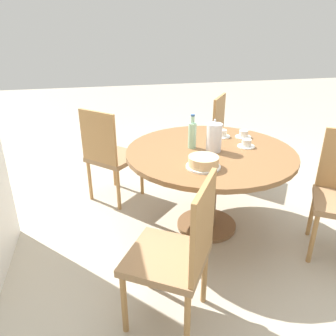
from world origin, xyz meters
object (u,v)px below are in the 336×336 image
object	(u,v)px
water_bottle	(192,134)
cup_a	(243,134)
chair_d	(178,252)
cup_c	(222,134)
chair_c	(110,154)
cake_main	(203,162)
cup_b	(246,144)
coffee_pot	(214,137)
chair_b	(230,138)

from	to	relation	value
water_bottle	cup_a	size ratio (longest dim) A/B	1.97
chair_d	cup_c	world-z (taller)	chair_d
cup_c	chair_c	bearing A→B (deg)	68.87
cake_main	cup_b	bearing A→B (deg)	-55.82
cake_main	coffee_pot	bearing A→B (deg)	-31.57
cake_main	cup_b	distance (m)	0.56
chair_d	water_bottle	bearing A→B (deg)	-167.72
cup_a	chair_c	bearing A→B (deg)	69.52
cup_a	water_bottle	bearing A→B (deg)	106.62
coffee_pot	cup_c	size ratio (longest dim) A/B	1.86
cup_a	cup_c	size ratio (longest dim) A/B	1.00
chair_b	cup_b	size ratio (longest dim) A/B	6.70
water_bottle	cup_c	world-z (taller)	water_bottle
cup_b	cup_a	bearing A→B (deg)	-18.96
chair_b	coffee_pot	distance (m)	1.06
water_bottle	cup_a	xyz separation A→B (m)	(0.15, -0.51, -0.08)
cake_main	cup_c	size ratio (longest dim) A/B	1.75
water_bottle	cake_main	distance (m)	0.39
coffee_pot	cup_c	world-z (taller)	coffee_pot
coffee_pot	cup_a	distance (m)	0.45
chair_c	coffee_pot	bearing A→B (deg)	-176.57
cake_main	cup_a	world-z (taller)	cake_main
cup_b	chair_d	bearing A→B (deg)	138.64
chair_b	cup_a	size ratio (longest dim) A/B	6.70
water_bottle	cup_b	world-z (taller)	water_bottle
coffee_pot	cup_a	size ratio (longest dim) A/B	1.86
coffee_pot	water_bottle	bearing A→B (deg)	53.87
chair_d	cup_a	size ratio (longest dim) A/B	6.70
coffee_pot	water_bottle	world-z (taller)	water_bottle
chair_c	cup_b	bearing A→B (deg)	-166.73
chair_d	cup_a	world-z (taller)	chair_d
chair_c	chair_d	xyz separation A→B (m)	(-1.53, -0.28, 0.00)
cup_a	cup_b	xyz separation A→B (m)	(-0.22, 0.08, 0.00)
chair_b	cake_main	distance (m)	1.37
chair_d	coffee_pot	world-z (taller)	coffee_pot
chair_b	chair_c	world-z (taller)	same
coffee_pot	water_bottle	xyz separation A→B (m)	(0.10, 0.14, -0.01)
water_bottle	cup_b	bearing A→B (deg)	-99.79
cup_a	cup_c	distance (m)	0.18
chair_b	cup_b	world-z (taller)	chair_b
chair_b	cup_c	world-z (taller)	chair_b
chair_d	cup_b	distance (m)	1.20
chair_d	cup_c	size ratio (longest dim) A/B	6.70
water_bottle	cup_b	distance (m)	0.44
chair_b	cup_c	distance (m)	0.69
chair_d	cup_b	xyz separation A→B (m)	(0.89, -0.78, 0.25)
chair_c	coffee_pot	world-z (taller)	coffee_pot
cup_a	cup_c	world-z (taller)	same
cake_main	cup_c	world-z (taller)	cake_main
water_bottle	cake_main	world-z (taller)	water_bottle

